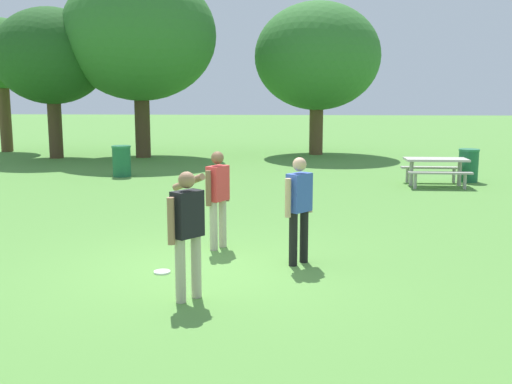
# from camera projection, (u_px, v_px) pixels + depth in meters

# --- Properties ---
(ground_plane) EXTENTS (120.00, 120.00, 0.00)m
(ground_plane) POSITION_uv_depth(u_px,v_px,m) (205.00, 270.00, 8.88)
(ground_plane) COLOR #568E3D
(person_thrower) EXTENTS (0.42, 0.49, 1.64)m
(person_thrower) POSITION_uv_depth(u_px,v_px,m) (299.00, 203.00, 9.03)
(person_thrower) COLOR black
(person_thrower) RESTS_ON ground
(person_catcher) EXTENTS (0.50, 0.84, 1.64)m
(person_catcher) POSITION_uv_depth(u_px,v_px,m) (187.00, 225.00, 7.45)
(person_catcher) COLOR #B7AD93
(person_catcher) RESTS_ON ground
(person_bystander) EXTENTS (0.37, 0.55, 1.64)m
(person_bystander) POSITION_uv_depth(u_px,v_px,m) (218.00, 193.00, 9.93)
(person_bystander) COLOR #B7AD93
(person_bystander) RESTS_ON ground
(frisbee) EXTENTS (0.24, 0.24, 0.03)m
(frisbee) POSITION_uv_depth(u_px,v_px,m) (162.00, 272.00, 8.73)
(frisbee) COLOR white
(frisbee) RESTS_ON ground
(picnic_table_near) EXTENTS (1.70, 1.42, 0.77)m
(picnic_table_near) POSITION_uv_depth(u_px,v_px,m) (436.00, 166.00, 16.72)
(picnic_table_near) COLOR #B2ADA3
(picnic_table_near) RESTS_ON ground
(trash_can_beside_table) EXTENTS (0.59, 0.59, 0.96)m
(trash_can_beside_table) POSITION_uv_depth(u_px,v_px,m) (122.00, 161.00, 18.57)
(trash_can_beside_table) COLOR #1E663D
(trash_can_beside_table) RESTS_ON ground
(trash_can_further_along) EXTENTS (0.59, 0.59, 0.96)m
(trash_can_further_along) POSITION_uv_depth(u_px,v_px,m) (468.00, 165.00, 17.48)
(trash_can_further_along) COLOR #1E663D
(trash_can_further_along) RESTS_ON ground
(tree_tall_left) EXTENTS (3.53, 3.53, 5.73)m
(tree_tall_left) POSITION_uv_depth(u_px,v_px,m) (1.00, 55.00, 25.76)
(tree_tall_left) COLOR brown
(tree_tall_left) RESTS_ON ground
(tree_broad_center) EXTENTS (4.35, 4.35, 5.81)m
(tree_broad_center) POSITION_uv_depth(u_px,v_px,m) (51.00, 57.00, 23.18)
(tree_broad_center) COLOR #4C3823
(tree_broad_center) RESTS_ON ground
(tree_far_right) EXTENTS (5.96, 5.96, 7.31)m
(tree_far_right) POSITION_uv_depth(u_px,v_px,m) (140.00, 36.00, 23.34)
(tree_far_right) COLOR #4C3823
(tree_far_right) RESTS_ON ground
(tree_slender_mid) EXTENTS (5.16, 5.16, 6.24)m
(tree_slender_mid) POSITION_uv_depth(u_px,v_px,m) (317.00, 57.00, 24.58)
(tree_slender_mid) COLOR brown
(tree_slender_mid) RESTS_ON ground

